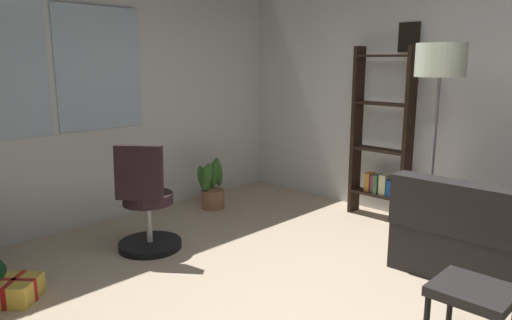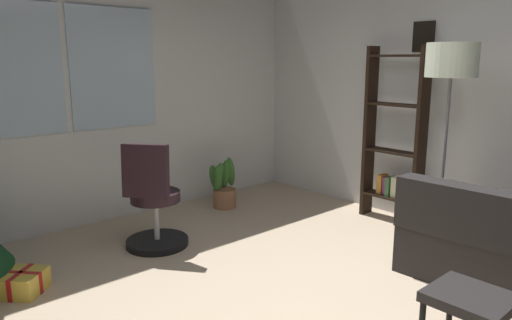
# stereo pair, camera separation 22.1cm
# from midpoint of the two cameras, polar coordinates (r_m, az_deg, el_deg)

# --- Properties ---
(wall_back_with_windows) EXTENTS (4.81, 0.12, 2.86)m
(wall_back_with_windows) POSITION_cam_midpoint_polar(r_m,az_deg,el_deg) (5.07, -17.14, 8.88)
(wall_back_with_windows) COLOR silver
(wall_back_with_windows) RESTS_ON ground_plane
(wall_right_with_frames) EXTENTS (0.12, 5.84, 2.86)m
(wall_right_with_frames) POSITION_cam_midpoint_polar(r_m,az_deg,el_deg) (4.89, 28.94, 7.78)
(wall_right_with_frames) COLOR silver
(wall_right_with_frames) RESTS_ON ground_plane
(footstool) EXTENTS (0.41, 0.44, 0.37)m
(footstool) POSITION_cam_midpoint_polar(r_m,az_deg,el_deg) (3.09, 26.26, -15.10)
(footstool) COLOR black
(footstool) RESTS_ON ground_plane
(gift_box_gold) EXTENTS (0.41, 0.41, 0.17)m
(gift_box_gold) POSITION_cam_midpoint_polar(r_m,az_deg,el_deg) (3.89, -24.82, -13.21)
(gift_box_gold) COLOR gold
(gift_box_gold) RESTS_ON ground_plane
(office_chair) EXTENTS (0.59, 0.59, 0.97)m
(office_chair) POSITION_cam_midpoint_polar(r_m,az_deg,el_deg) (4.30, -10.75, -5.60)
(office_chair) COLOR black
(office_chair) RESTS_ON ground_plane
(bookshelf) EXTENTS (0.18, 0.64, 1.80)m
(bookshelf) POSITION_cam_midpoint_polar(r_m,az_deg,el_deg) (5.10, 17.47, 1.70)
(bookshelf) COLOR black
(bookshelf) RESTS_ON ground_plane
(floor_lamp) EXTENTS (0.42, 0.42, 1.80)m
(floor_lamp) POSITION_cam_midpoint_polar(r_m,az_deg,el_deg) (4.34, 23.73, 9.65)
(floor_lamp) COLOR slate
(floor_lamp) RESTS_ON ground_plane
(potted_plant) EXTENTS (0.40, 0.28, 0.57)m
(potted_plant) POSITION_cam_midpoint_polar(r_m,az_deg,el_deg) (5.43, -2.81, -3.18)
(potted_plant) COLOR #976546
(potted_plant) RESTS_ON ground_plane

